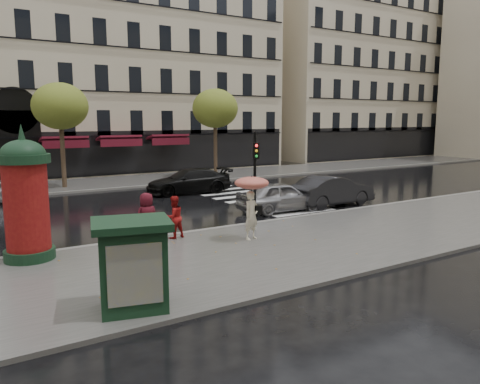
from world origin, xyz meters
TOP-DOWN VIEW (x-y plane):
  - ground at (0.00, 0.00)m, footprint 160.00×160.00m
  - near_sidewalk at (0.00, -0.50)m, footprint 90.00×7.00m
  - far_sidewalk at (0.00, 19.00)m, footprint 90.00×6.00m
  - near_kerb at (0.00, 3.00)m, footprint 90.00×0.25m
  - far_kerb at (0.00, 16.00)m, footprint 90.00×0.25m
  - zebra_crossing at (6.00, 9.60)m, footprint 3.60×11.75m
  - bldg_far_corner at (6.00, 30.00)m, footprint 26.00×14.00m
  - bldg_far_right at (34.00, 30.00)m, footprint 24.00×14.00m
  - tree_far_left at (-2.00, 18.00)m, footprint 3.40×3.40m
  - tree_far_right at (9.00, 18.00)m, footprint 3.40×3.40m
  - woman_umbrella at (0.86, 0.77)m, footprint 1.21×1.21m
  - woman_red at (-1.44, 2.40)m, footprint 0.84×0.70m
  - man_burgundy at (-2.46, 2.40)m, footprint 0.93×0.68m
  - morris_column at (-6.28, 2.40)m, footprint 1.54×1.54m
  - traffic_light at (2.32, 2.73)m, footprint 0.28×0.37m
  - newsstand at (-4.86, -3.00)m, footprint 2.01×1.81m
  - car_silver at (5.18, 4.81)m, footprint 4.42×2.06m
  - car_darkgrey at (8.37, 4.64)m, footprint 4.75×1.78m
  - car_black at (3.91, 12.18)m, footprint 5.27×2.56m
  - car_far_silver at (-5.73, 14.44)m, footprint 4.01×1.82m

SIDE VIEW (x-z plane):
  - ground at x=0.00m, z-range 0.00..0.00m
  - zebra_crossing at x=6.00m, z-range 0.00..0.01m
  - near_sidewalk at x=0.00m, z-range 0.00..0.12m
  - far_sidewalk at x=0.00m, z-range 0.00..0.12m
  - near_kerb at x=0.00m, z-range 0.00..0.14m
  - far_kerb at x=0.00m, z-range 0.00..0.14m
  - car_far_silver at x=-5.73m, z-range 0.00..1.33m
  - car_silver at x=5.18m, z-range 0.00..1.46m
  - car_black at x=3.91m, z-range 0.00..1.48m
  - car_darkgrey at x=8.37m, z-range 0.00..1.55m
  - woman_red at x=-1.44m, z-range 0.12..1.67m
  - man_burgundy at x=-2.46m, z-range 0.12..1.87m
  - newsstand at x=-4.86m, z-range 0.15..2.21m
  - woman_umbrella at x=0.86m, z-range 0.49..2.83m
  - morris_column at x=-6.28m, z-range 0.03..4.18m
  - traffic_light at x=2.32m, z-range 0.52..4.31m
  - tree_far_left at x=-2.00m, z-range 1.85..8.49m
  - tree_far_right at x=9.00m, z-range 1.85..8.49m
  - bldg_far_corner at x=6.00m, z-range -0.14..22.76m
  - bldg_far_right at x=34.00m, z-range -0.14..22.76m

